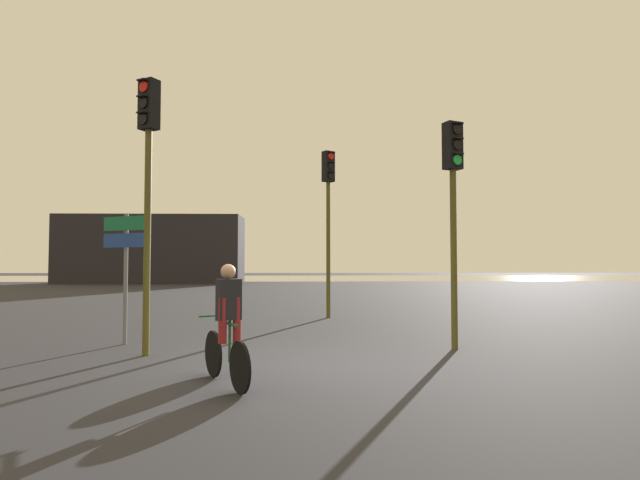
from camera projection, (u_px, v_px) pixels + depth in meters
name	position (u px, v px, depth m)	size (l,w,h in m)	color
ground_plane	(297.00, 367.00, 7.82)	(120.00, 120.00, 0.00)	#28282D
water_strip	(304.00, 278.00, 47.58)	(80.00, 16.00, 0.01)	gray
distant_building	(152.00, 249.00, 37.37)	(13.31, 4.00, 5.02)	black
traffic_light_near_right	(453.00, 191.00, 9.44)	(0.39, 0.41, 4.30)	#4C4719
traffic_light_center	(328.00, 203.00, 14.66)	(0.40, 0.42, 4.89)	#4C4719
traffic_light_near_left	(148.00, 164.00, 8.88)	(0.40, 0.42, 4.90)	#4C4719
direction_sign_post	(125.00, 254.00, 9.96)	(1.00, 0.52, 2.60)	slate
cyclist	(228.00, 324.00, 6.65)	(0.86, 1.52, 1.62)	black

